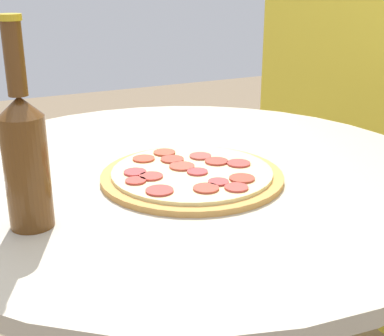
% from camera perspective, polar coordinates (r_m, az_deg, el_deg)
% --- Properties ---
extents(table, '(0.95, 0.95, 0.71)m').
position_cam_1_polar(table, '(1.02, -0.80, -8.27)').
color(table, '#B2A893').
rests_on(table, ground_plane).
extents(pizza, '(0.31, 0.31, 0.02)m').
position_cam_1_polar(pizza, '(0.91, -0.03, -0.71)').
color(pizza, '#C68E47').
rests_on(pizza, table).
extents(beer_bottle, '(0.06, 0.06, 0.28)m').
position_cam_1_polar(beer_bottle, '(0.74, -17.38, 1.40)').
color(beer_bottle, '#563314').
rests_on(beer_bottle, table).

